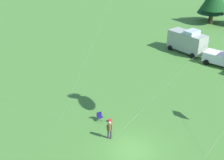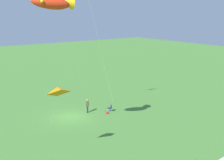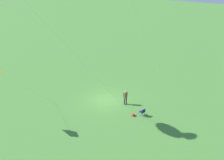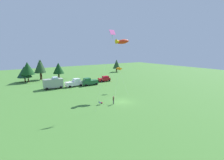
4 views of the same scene
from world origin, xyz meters
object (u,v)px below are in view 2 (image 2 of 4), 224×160
kite_large_fish (54,3)px  backpack_on_grass (107,113)px  folding_chair (110,108)px  kite_delta_orange (57,90)px  person_kite_flyer (87,105)px

kite_large_fish → backpack_on_grass: bearing=-150.0°
folding_chair → kite_large_fish: kite_large_fish is taller
kite_large_fish → kite_delta_orange: bearing=63.2°
kite_large_fish → kite_delta_orange: 7.41m
backpack_on_grass → kite_delta_orange: bearing=35.7°
person_kite_flyer → backpack_on_grass: bearing=-174.2°
person_kite_flyer → folding_chair: bearing=-155.2°
folding_chair → kite_large_fish: (10.04, 5.81, 12.68)m
kite_large_fish → kite_delta_orange: kite_large_fish is taller
person_kite_flyer → kite_delta_orange: kite_delta_orange is taller
folding_chair → kite_delta_orange: size_ratio=0.12×
backpack_on_grass → kite_delta_orange: 13.95m
person_kite_flyer → kite_large_fish: size_ratio=0.12×
kite_delta_orange → folding_chair: bearing=-144.7°
folding_chair → kite_large_fish: size_ratio=0.06×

